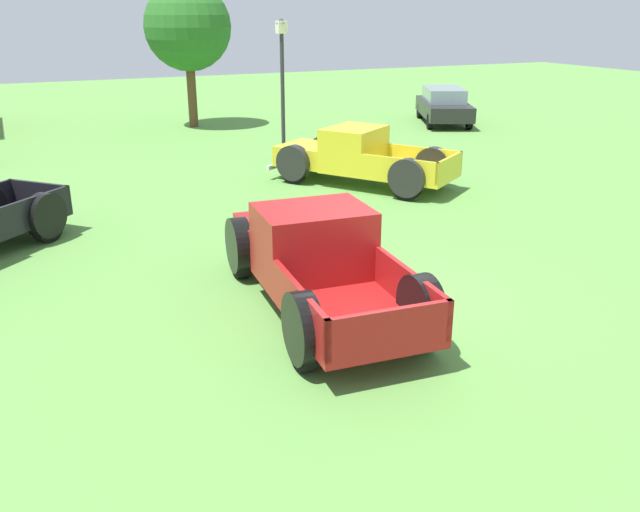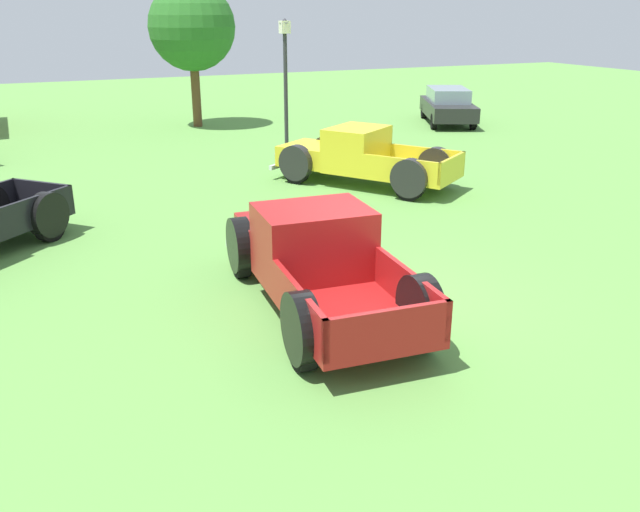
{
  "view_description": "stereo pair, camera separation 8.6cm",
  "coord_description": "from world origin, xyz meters",
  "px_view_note": "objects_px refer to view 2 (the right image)",
  "views": [
    {
      "loc": [
        -5.1,
        -8.77,
        4.54
      ],
      "look_at": [
        -0.96,
        0.14,
        0.9
      ],
      "focal_mm": 37.54,
      "sensor_mm": 36.0,
      "label": 1
    },
    {
      "loc": [
        -5.02,
        -8.8,
        4.54
      ],
      "look_at": [
        -0.96,
        0.14,
        0.9
      ],
      "focal_mm": 37.54,
      "sensor_mm": 36.0,
      "label": 2
    }
  ],
  "objects_px": {
    "pickup_truck_foreground": "(312,256)",
    "oak_tree_west": "(192,27)",
    "sedan_distant_a": "(448,105)",
    "lamp_post_near": "(286,89)",
    "pickup_truck_behind_right": "(354,157)"
  },
  "relations": [
    {
      "from": "pickup_truck_foreground",
      "to": "sedan_distant_a",
      "type": "height_order",
      "value": "pickup_truck_foreground"
    },
    {
      "from": "sedan_distant_a",
      "to": "oak_tree_west",
      "type": "relative_size",
      "value": 0.84
    },
    {
      "from": "pickup_truck_foreground",
      "to": "sedan_distant_a",
      "type": "xyz_separation_m",
      "value": [
        12.53,
        14.34,
        -0.0
      ]
    },
    {
      "from": "pickup_truck_foreground",
      "to": "oak_tree_west",
      "type": "bearing_deg",
      "value": 81.23
    },
    {
      "from": "pickup_truck_foreground",
      "to": "lamp_post_near",
      "type": "distance_m",
      "value": 10.85
    },
    {
      "from": "sedan_distant_a",
      "to": "oak_tree_west",
      "type": "distance_m",
      "value": 10.87
    },
    {
      "from": "pickup_truck_behind_right",
      "to": "oak_tree_west",
      "type": "bearing_deg",
      "value": 97.47
    },
    {
      "from": "pickup_truck_behind_right",
      "to": "oak_tree_west",
      "type": "xyz_separation_m",
      "value": [
        -1.47,
        11.21,
        3.12
      ]
    },
    {
      "from": "pickup_truck_foreground",
      "to": "oak_tree_west",
      "type": "relative_size",
      "value": 0.96
    },
    {
      "from": "oak_tree_west",
      "to": "sedan_distant_a",
      "type": "bearing_deg",
      "value": -20.37
    },
    {
      "from": "pickup_truck_foreground",
      "to": "lamp_post_near",
      "type": "height_order",
      "value": "lamp_post_near"
    },
    {
      "from": "lamp_post_near",
      "to": "oak_tree_west",
      "type": "height_order",
      "value": "oak_tree_west"
    },
    {
      "from": "oak_tree_west",
      "to": "lamp_post_near",
      "type": "bearing_deg",
      "value": -84.03
    },
    {
      "from": "sedan_distant_a",
      "to": "oak_tree_west",
      "type": "bearing_deg",
      "value": 159.63
    },
    {
      "from": "lamp_post_near",
      "to": "pickup_truck_foreground",
      "type": "bearing_deg",
      "value": -109.52
    }
  ]
}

